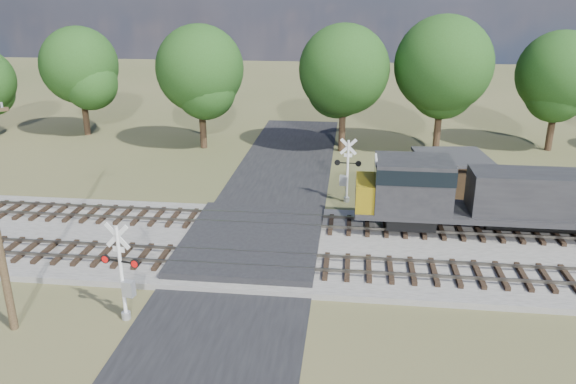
# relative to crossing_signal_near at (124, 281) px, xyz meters

# --- Properties ---
(ground) EXTENTS (160.00, 160.00, 0.00)m
(ground) POSITION_rel_crossing_signal_near_xyz_m (3.84, 6.86, -1.77)
(ground) COLOR #444D29
(ground) RESTS_ON ground
(ballast_bed) EXTENTS (140.00, 10.00, 0.30)m
(ballast_bed) POSITION_rel_crossing_signal_near_xyz_m (13.84, 7.36, -1.62)
(ballast_bed) COLOR gray
(ballast_bed) RESTS_ON ground
(road) EXTENTS (7.00, 60.00, 0.08)m
(road) POSITION_rel_crossing_signal_near_xyz_m (3.84, 6.86, -1.73)
(road) COLOR black
(road) RESTS_ON ground
(crossing_panel) EXTENTS (7.00, 9.00, 0.62)m
(crossing_panel) POSITION_rel_crossing_signal_near_xyz_m (3.84, 7.36, -1.45)
(crossing_panel) COLOR #262628
(crossing_panel) RESTS_ON ground
(track_near) EXTENTS (140.00, 2.60, 0.33)m
(track_near) POSITION_rel_crossing_signal_near_xyz_m (6.96, 4.86, -1.35)
(track_near) COLOR black
(track_near) RESTS_ON ballast_bed
(track_far) EXTENTS (140.00, 2.60, 0.33)m
(track_far) POSITION_rel_crossing_signal_near_xyz_m (6.96, 9.86, -1.35)
(track_far) COLOR black
(track_far) RESTS_ON ballast_bed
(crossing_signal_near) EXTENTS (1.70, 0.46, 4.25)m
(crossing_signal_near) POSITION_rel_crossing_signal_near_xyz_m (0.00, 0.00, 0.00)
(crossing_signal_near) COLOR silver
(crossing_signal_near) RESTS_ON ground
(crossing_signal_far) EXTENTS (1.67, 0.36, 4.14)m
(crossing_signal_far) POSITION_rel_crossing_signal_near_xyz_m (8.54, 14.57, -0.05)
(crossing_signal_far) COLOR silver
(crossing_signal_far) RESTS_ON ground
(equipment_shed) EXTENTS (4.79, 4.79, 2.94)m
(equipment_shed) POSITION_rel_crossing_signal_near_xyz_m (15.11, 15.66, -0.28)
(equipment_shed) COLOR #45311D
(equipment_shed) RESTS_ON ground
(treeline) EXTENTS (78.99, 10.33, 10.96)m
(treeline) POSITION_rel_crossing_signal_near_xyz_m (13.28, 27.17, 4.73)
(treeline) COLOR black
(treeline) RESTS_ON ground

